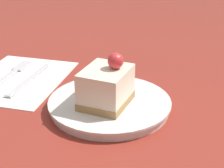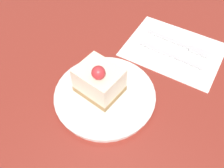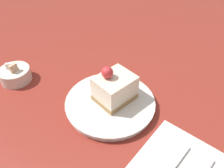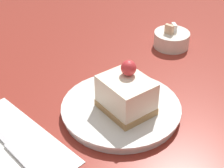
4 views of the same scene
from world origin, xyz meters
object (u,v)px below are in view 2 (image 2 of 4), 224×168
object	(u,v)px
cake_slice	(99,81)
knife	(164,52)
plate	(105,96)
fork	(183,45)

from	to	relation	value
cake_slice	knife	size ratio (longest dim) A/B	0.56
knife	cake_slice	bearing A→B (deg)	-17.60
plate	knife	distance (m)	0.20
cake_slice	fork	xyz separation A→B (m)	(-0.25, 0.05, -0.05)
fork	knife	bearing A→B (deg)	-30.34
plate	cake_slice	world-z (taller)	cake_slice
plate	cake_slice	xyz separation A→B (m)	(0.00, -0.01, 0.04)
knife	plate	bearing A→B (deg)	-13.76
plate	knife	xyz separation A→B (m)	(-0.20, 0.01, -0.01)
cake_slice	knife	xyz separation A→B (m)	(-0.20, 0.03, -0.05)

